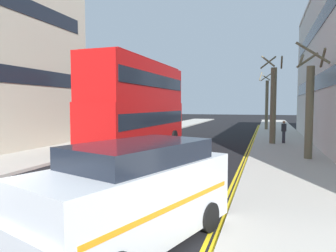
# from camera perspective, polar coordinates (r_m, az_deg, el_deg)

# --- Properties ---
(sidewalk_right) EXTENTS (4.00, 80.00, 0.14)m
(sidewalk_right) POSITION_cam_1_polar(r_m,az_deg,el_deg) (20.33, 20.96, -4.31)
(sidewalk_right) COLOR #ADA89E
(sidewalk_right) RESTS_ON ground
(sidewalk_left) EXTENTS (4.00, 80.00, 0.14)m
(sidewalk_left) POSITION_cam_1_polar(r_m,az_deg,el_deg) (23.53, -12.57, -3.04)
(sidewalk_left) COLOR #ADA89E
(sidewalk_left) RESTS_ON ground
(kerb_line_outer) EXTENTS (0.10, 56.00, 0.01)m
(kerb_line_outer) POSITION_cam_1_polar(r_m,az_deg,el_deg) (18.36, 14.69, -5.24)
(kerb_line_outer) COLOR yellow
(kerb_line_outer) RESTS_ON ground
(kerb_line_inner) EXTENTS (0.10, 56.00, 0.01)m
(kerb_line_inner) POSITION_cam_1_polar(r_m,az_deg,el_deg) (18.37, 14.19, -5.23)
(kerb_line_inner) COLOR yellow
(kerb_line_inner) RESTS_ON ground
(double_decker_bus_away) EXTENTS (2.92, 10.84, 5.64)m
(double_decker_bus_away) POSITION_cam_1_polar(r_m,az_deg,el_deg) (19.64, -5.39, 4.32)
(double_decker_bus_away) COLOR #B20F0F
(double_decker_bus_away) RESTS_ON ground
(taxi_minivan) EXTENTS (3.29, 5.16, 2.12)m
(taxi_minivan) POSITION_cam_1_polar(r_m,az_deg,el_deg) (6.41, -6.74, -12.63)
(taxi_minivan) COLOR silver
(taxi_minivan) RESTS_ON ground
(pedestrian_far) EXTENTS (0.34, 0.22, 1.62)m
(pedestrian_far) POSITION_cam_1_polar(r_m,az_deg,el_deg) (23.59, 20.77, -0.95)
(pedestrian_far) COLOR #2D2D38
(pedestrian_far) RESTS_ON sidewalk_right
(street_tree_near) EXTENTS (1.47, 1.51, 6.57)m
(street_tree_near) POSITION_cam_1_polar(r_m,az_deg,el_deg) (36.40, 17.91, 4.27)
(street_tree_near) COLOR #6B6047
(street_tree_near) RESTS_ON sidewalk_right
(street_tree_mid) EXTENTS (1.60, 1.55, 5.85)m
(street_tree_mid) POSITION_cam_1_polar(r_m,az_deg,el_deg) (17.19, 24.88, 3.20)
(street_tree_mid) COLOR #6B6047
(street_tree_mid) RESTS_ON sidewalk_right
(street_tree_far) EXTENTS (1.53, 1.87, 6.34)m
(street_tree_far) POSITION_cam_1_polar(r_m,az_deg,el_deg) (23.12, 19.00, 4.05)
(street_tree_far) COLOR #6B6047
(street_tree_far) RESTS_ON sidewalk_right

